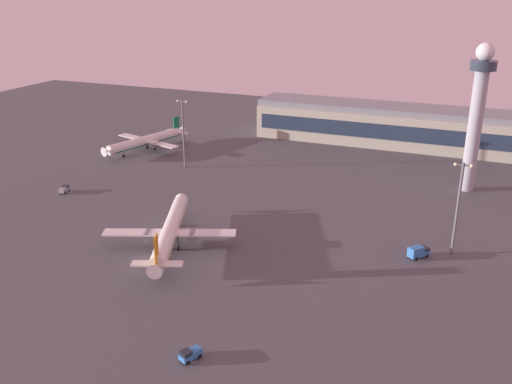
# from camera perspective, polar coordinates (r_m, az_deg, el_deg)

# --- Properties ---
(ground_plane) EXTENTS (416.00, 416.00, 0.00)m
(ground_plane) POSITION_cam_1_polar(r_m,az_deg,el_deg) (142.45, -11.58, -6.78)
(ground_plane) COLOR #4C4C51
(terminal_building) EXTENTS (125.58, 22.40, 16.40)m
(terminal_building) POSITION_cam_1_polar(r_m,az_deg,el_deg) (242.57, 15.05, 6.49)
(terminal_building) COLOR #B2AD99
(terminal_building) RESTS_ON ground
(control_tower) EXTENTS (8.00, 8.00, 47.56)m
(control_tower) POSITION_cam_1_polar(r_m,az_deg,el_deg) (190.72, 21.68, 7.89)
(control_tower) COLOR #A8A8B2
(control_tower) RESTS_ON ground
(airplane_taxiway_distant) EXTENTS (33.43, 42.40, 11.34)m
(airplane_taxiway_distant) POSITION_cam_1_polar(r_m,az_deg,el_deg) (145.97, -8.81, -4.01)
(airplane_taxiway_distant) COLOR silver
(airplane_taxiway_distant) RESTS_ON ground
(airplane_terminal_side) EXTENTS (32.44, 41.30, 10.80)m
(airplane_terminal_side) POSITION_cam_1_polar(r_m,az_deg,el_deg) (232.30, -11.12, 5.18)
(airplane_terminal_side) COLOR silver
(airplane_terminal_side) RESTS_ON ground
(baggage_tractor) EXTENTS (2.76, 4.45, 2.25)m
(baggage_tractor) POSITION_cam_1_polar(r_m,az_deg,el_deg) (192.68, -19.01, 0.27)
(baggage_tractor) COLOR gray
(baggage_tractor) RESTS_ON ground
(cargo_loader) EXTENTS (3.54, 4.58, 2.25)m
(cargo_loader) POSITION_cam_1_polar(r_m,az_deg,el_deg) (106.34, -6.75, -16.15)
(cargo_loader) COLOR #3372BF
(cargo_loader) RESTS_ON ground
(catering_truck) EXTENTS (5.41, 5.85, 3.05)m
(catering_truck) POSITION_cam_1_polar(r_m,az_deg,el_deg) (145.66, 16.27, -5.88)
(catering_truck) COLOR #3372BF
(catering_truck) RESTS_ON ground
(apron_light_east) EXTENTS (4.80, 0.90, 24.30)m
(apron_light_east) POSITION_cam_1_polar(r_m,az_deg,el_deg) (145.12, 19.98, -1.07)
(apron_light_east) COLOR slate
(apron_light_east) RESTS_ON ground
(apron_light_central) EXTENTS (4.80, 0.90, 25.29)m
(apron_light_central) POSITION_cam_1_polar(r_m,az_deg,el_deg) (205.43, -7.44, 6.37)
(apron_light_central) COLOR slate
(apron_light_central) RESTS_ON ground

